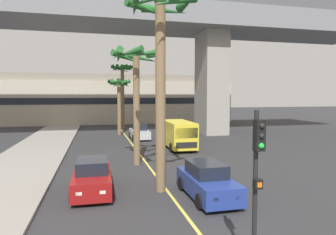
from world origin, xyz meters
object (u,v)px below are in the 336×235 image
object	(u,v)px
car_queue_front	(92,177)
car_queue_second	(207,181)
delivery_van	(179,134)
palm_tree_near_median	(136,73)
palm_tree_farthest_median	(160,44)
car_queue_third	(139,132)
palm_tree_far_median	(122,78)
palm_tree_mid_median	(119,91)
traffic_light_median_near	(257,171)

from	to	relation	value
car_queue_front	car_queue_second	xyz separation A→B (m)	(5.02, -1.91, 0.00)
car_queue_second	delivery_van	distance (m)	12.47
car_queue_front	delivery_van	distance (m)	12.58
palm_tree_near_median	palm_tree_farthest_median	distance (m)	5.85
car_queue_second	car_queue_front	bearing A→B (deg)	159.13
car_queue_third	palm_tree_far_median	distance (m)	12.07
car_queue_third	palm_tree_far_median	bearing A→B (deg)	94.66
delivery_van	palm_tree_mid_median	distance (m)	11.91
palm_tree_mid_median	palm_tree_farthest_median	size ratio (longest dim) A/B	0.71
car_queue_front	palm_tree_farthest_median	size ratio (longest dim) A/B	0.45
palm_tree_farthest_median	car_queue_front	bearing A→B (deg)	169.77
delivery_van	palm_tree_far_median	distance (m)	18.07
palm_tree_far_median	palm_tree_near_median	bearing A→B (deg)	-92.68
delivery_van	palm_tree_far_median	size ratio (longest dim) A/B	0.60
car_queue_third	palm_tree_mid_median	world-z (taller)	palm_tree_mid_median
delivery_van	palm_tree_near_median	world-z (taller)	palm_tree_near_median
car_queue_second	palm_tree_far_median	xyz separation A→B (m)	(-1.21, 29.12, 6.24)
car_queue_third	delivery_van	world-z (taller)	delivery_van
traffic_light_median_near	palm_tree_near_median	world-z (taller)	palm_tree_near_median
car_queue_third	palm_tree_mid_median	bearing A→B (deg)	114.50
delivery_van	palm_tree_near_median	xyz separation A→B (m)	(-4.33, -5.17, 4.73)
traffic_light_median_near	palm_tree_far_median	world-z (taller)	palm_tree_far_median
palm_tree_farthest_median	car_queue_third	bearing A→B (deg)	85.13
car_queue_second	palm_tree_near_median	bearing A→B (deg)	107.47
palm_tree_far_median	car_queue_front	bearing A→B (deg)	-97.98
car_queue_front	traffic_light_median_near	world-z (taller)	traffic_light_median_near
car_queue_third	traffic_light_median_near	size ratio (longest dim) A/B	0.98
delivery_van	palm_tree_near_median	size ratio (longest dim) A/B	0.69
delivery_van	palm_tree_mid_median	world-z (taller)	palm_tree_mid_median
car_queue_second	palm_tree_far_median	bearing A→B (deg)	92.37
car_queue_second	delivery_van	size ratio (longest dim) A/B	0.78
palm_tree_near_median	traffic_light_median_near	bearing A→B (deg)	-84.46
car_queue_front	traffic_light_median_near	size ratio (longest dim) A/B	0.98
palm_tree_farthest_median	delivery_van	bearing A→B (deg)	70.15
car_queue_front	palm_tree_far_median	size ratio (longest dim) A/B	0.47
traffic_light_median_near	palm_tree_far_median	bearing A→B (deg)	90.38
traffic_light_median_near	palm_tree_mid_median	size ratio (longest dim) A/B	0.64
delivery_van	car_queue_second	bearing A→B (deg)	-99.67
palm_tree_near_median	car_queue_second	bearing A→B (deg)	-72.53
traffic_light_median_near	car_queue_front	bearing A→B (deg)	117.43
car_queue_third	delivery_van	size ratio (longest dim) A/B	0.78
palm_tree_mid_median	palm_tree_far_median	bearing A→B (deg)	81.67
delivery_van	car_queue_front	bearing A→B (deg)	-124.46
delivery_van	palm_tree_farthest_median	size ratio (longest dim) A/B	0.57
car_queue_second	delivery_van	world-z (taller)	delivery_van
car_queue_second	traffic_light_median_near	xyz separation A→B (m)	(-0.98, -5.88, 1.99)
car_queue_front	palm_tree_mid_median	xyz separation A→B (m)	(2.87, 20.80, 4.44)
palm_tree_mid_median	traffic_light_median_near	bearing A→B (deg)	-87.66
car_queue_second	palm_tree_mid_median	xyz separation A→B (m)	(-2.14, 22.71, 4.44)
car_queue_second	palm_tree_mid_median	bearing A→B (deg)	95.39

